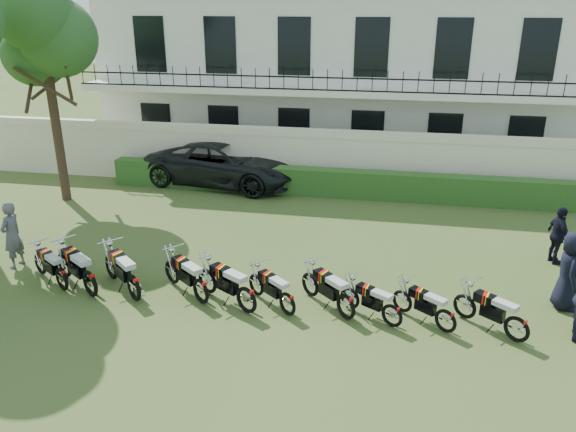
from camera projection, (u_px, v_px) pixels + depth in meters
The scene contains 19 objects.
ground at pixel (282, 285), 14.28m from camera, with size 100.00×100.00×0.00m, color #364F1F.
perimeter_wall at pixel (323, 159), 21.20m from camera, with size 30.00×0.35×2.30m.
hedge at pixel (347, 184), 20.53m from camera, with size 18.00×0.60×1.00m, color #184217.
building at pixel (341, 72), 25.75m from camera, with size 20.40×9.60×7.40m.
tree_west_near at pixel (43, 29), 18.32m from camera, with size 3.40×3.20×7.90m.
motorcycle_0 at pixel (61, 274), 13.81m from camera, with size 1.59×1.10×1.01m.
motorcycle_1 at pixel (89, 278), 13.49m from camera, with size 1.79×1.30×1.15m.
motorcycle_2 at pixel (133, 282), 13.31m from camera, with size 1.64×1.46×1.14m.
motorcycle_3 at pixel (201, 285), 13.20m from camera, with size 1.60×1.30×1.07m.
motorcycle_4 at pixel (246, 294), 12.79m from camera, with size 1.78×1.16×1.11m.
motorcycle_5 at pixel (287, 299), 12.72m from camera, with size 1.40×1.19×0.96m.
motorcycle_6 at pixel (346, 301), 12.55m from camera, with size 1.45×1.38×1.04m.
motorcycle_7 at pixel (392, 310), 12.27m from camera, with size 1.47×0.96×0.92m.
motorcycle_8 at pixel (446, 316), 12.06m from camera, with size 1.40×1.09×0.93m.
motorcycle_9 at pixel (518, 323), 11.71m from camera, with size 1.49×1.20×1.00m.
suv at pixel (224, 163), 21.88m from camera, with size 2.78×6.03×1.68m, color black.
inspector at pixel (12, 235), 14.95m from camera, with size 0.66×0.44×1.82m, color #5B5A5F.
officer_3 at pixel (570, 271), 12.92m from camera, with size 0.93×0.60×1.90m, color black.
officer_5 at pixel (558, 236), 15.20m from camera, with size 0.95×0.40×1.62m, color black.
Camera 1 is at (2.53, -12.45, 6.75)m, focal length 35.00 mm.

